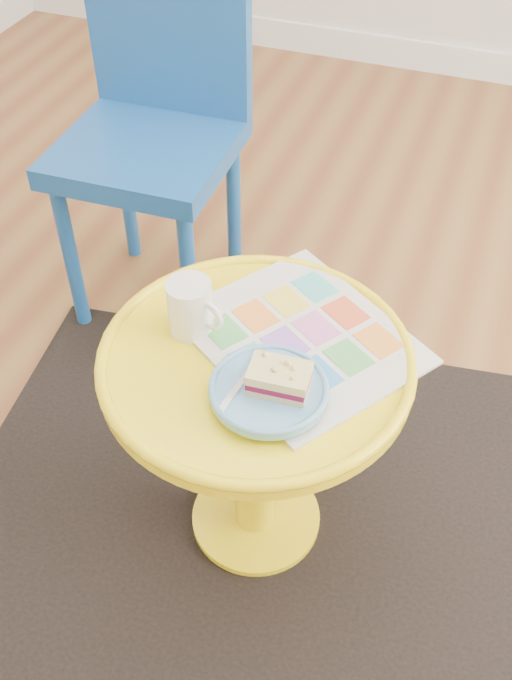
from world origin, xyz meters
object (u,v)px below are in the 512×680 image
(mug, at_px, (191,306))
(plate, at_px, (269,391))
(chair, at_px, (156,115))
(newspaper, at_px, (301,337))
(side_table, at_px, (256,411))

(mug, bearing_deg, plate, -13.18)
(chair, bearing_deg, newspaper, -48.49)
(side_table, xyz_separation_m, chair, (-0.50, 0.66, 0.16))
(plate, bearing_deg, chair, 126.68)
(mug, height_order, plate, mug)
(side_table, bearing_deg, plate, -57.51)
(chair, height_order, newspaper, chair)
(side_table, distance_m, mug, 0.24)
(chair, relative_size, newspaper, 2.47)
(side_table, relative_size, plate, 2.83)
(side_table, relative_size, newspaper, 1.44)
(chair, distance_m, mug, 0.74)
(chair, bearing_deg, side_table, -54.56)
(mug, relative_size, plate, 0.58)
(mug, xyz_separation_m, plate, (0.18, -0.11, -0.03))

